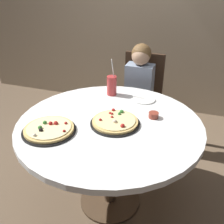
% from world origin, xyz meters
% --- Properties ---
extents(ground_plane, '(8.00, 8.00, 0.00)m').
position_xyz_m(ground_plane, '(0.00, 0.00, 0.00)').
color(ground_plane, brown).
extents(dining_table, '(1.27, 1.27, 0.75)m').
position_xyz_m(dining_table, '(0.00, 0.00, 0.66)').
color(dining_table, white).
rests_on(dining_table, ground_plane).
extents(chair_wooden, '(0.40, 0.40, 0.95)m').
position_xyz_m(chair_wooden, '(0.00, 0.97, 0.53)').
color(chair_wooden, '#382619').
rests_on(chair_wooden, ground_plane).
extents(diner_child, '(0.26, 0.41, 1.08)m').
position_xyz_m(diner_child, '(-0.00, 0.79, 0.48)').
color(diner_child, '#3F4766').
rests_on(diner_child, ground_plane).
extents(pizza_veggie, '(0.33, 0.33, 0.05)m').
position_xyz_m(pizza_veggie, '(0.04, -0.02, 0.77)').
color(pizza_veggie, black).
rests_on(pizza_veggie, dining_table).
extents(pizza_cheese, '(0.34, 0.34, 0.05)m').
position_xyz_m(pizza_cheese, '(-0.32, -0.24, 0.77)').
color(pizza_cheese, black).
rests_on(pizza_cheese, dining_table).
extents(soda_cup, '(0.08, 0.08, 0.31)m').
position_xyz_m(soda_cup, '(-0.13, 0.43, 0.83)').
color(soda_cup, '#B73333').
rests_on(soda_cup, dining_table).
extents(sauce_bowl, '(0.07, 0.07, 0.04)m').
position_xyz_m(sauce_bowl, '(0.27, 0.15, 0.77)').
color(sauce_bowl, brown).
rests_on(sauce_bowl, dining_table).
extents(plate_small, '(0.18, 0.18, 0.01)m').
position_xyz_m(plate_small, '(0.15, 0.41, 0.76)').
color(plate_small, white).
rests_on(plate_small, dining_table).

